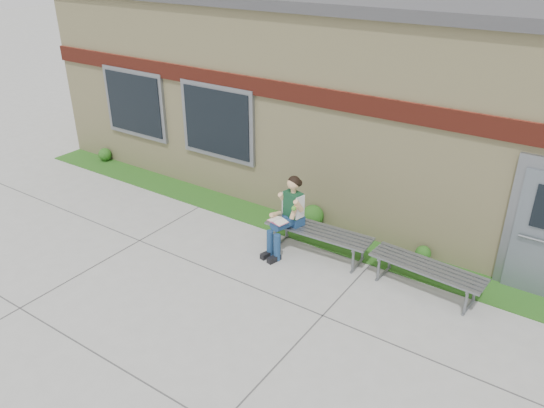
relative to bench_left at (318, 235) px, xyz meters
The scene contains 9 objects.
ground 2.04m from the bench_left, 91.43° to the right, with size 80.00×80.00×0.00m, color #9E9E99.
grass_strip 0.71m from the bench_left, 94.74° to the left, with size 16.00×0.80×0.02m, color #134914.
school_building 4.34m from the bench_left, 90.73° to the left, with size 16.20×6.22×4.20m.
bench_left is the anchor object (origin of this frame).
bench_right 2.00m from the bench_left, ahead, with size 1.88×0.64×0.48m.
girl 0.68m from the bench_left, 157.76° to the right, with size 0.53×0.90×1.45m.
shrub_west 6.85m from the bench_left, behind, with size 0.33×0.33×0.33m, color #134914.
shrub_mid 1.05m from the bench_left, 125.48° to the left, with size 0.44×0.44×0.44m, color #134914.
shrub_east 1.88m from the bench_left, 27.06° to the left, with size 0.28×0.28×0.28m, color #134914.
Camera 1 is at (4.00, -5.29, 5.16)m, focal length 35.00 mm.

